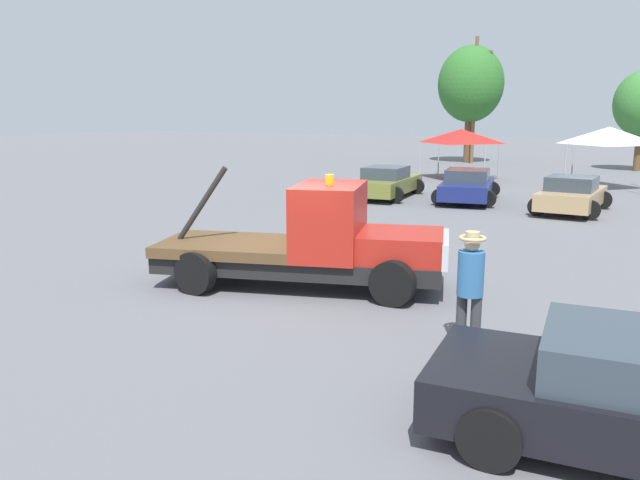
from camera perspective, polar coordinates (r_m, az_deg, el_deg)
ground_plane at (r=13.22m, az=-1.93°, el=-4.26°), size 160.00×160.00×0.00m
tow_truck at (r=12.92m, az=-0.37°, el=-0.37°), size 6.31×3.49×2.51m
person_near_truck at (r=9.77m, az=13.59°, el=-3.67°), size 0.41×0.41×1.87m
parked_car_olive at (r=26.86m, az=6.14°, el=5.26°), size 2.58×4.83×1.34m
parked_car_navy at (r=26.19m, az=13.32°, el=4.85°), size 2.92×4.81×1.34m
parked_car_tan at (r=24.49m, az=22.02°, el=3.85°), size 2.62×4.38×1.34m
canopy_tent_red at (r=34.94m, az=12.78°, el=9.25°), size 3.51×3.51×2.69m
canopy_tent_white at (r=32.55m, az=24.91°, el=8.65°), size 3.36×3.36×2.92m
tree_left at (r=46.33m, az=13.62°, el=13.66°), size 4.56×4.56×8.15m
utility_pole at (r=45.75m, az=13.94°, el=12.57°), size 2.20×0.24×8.64m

